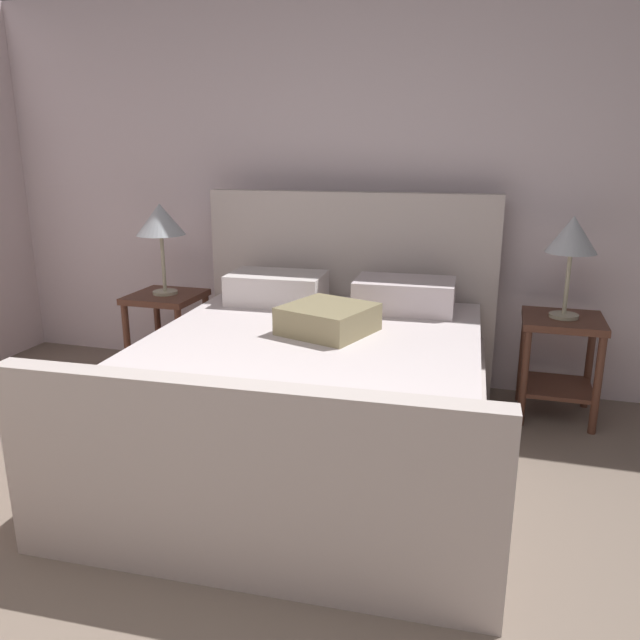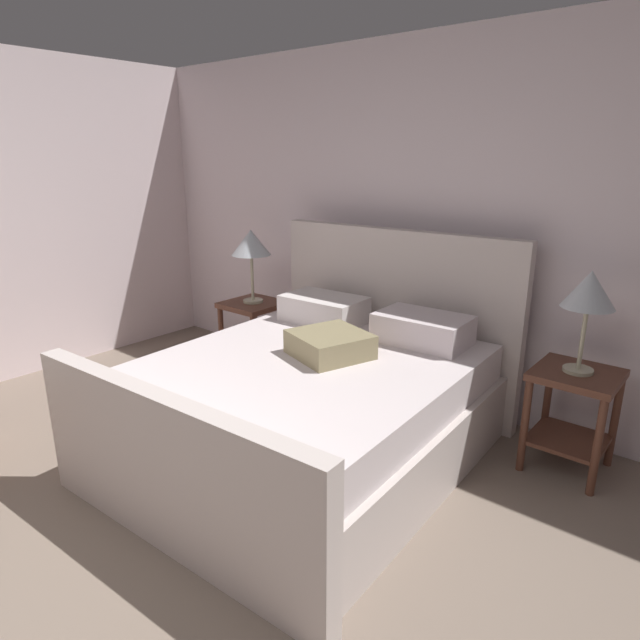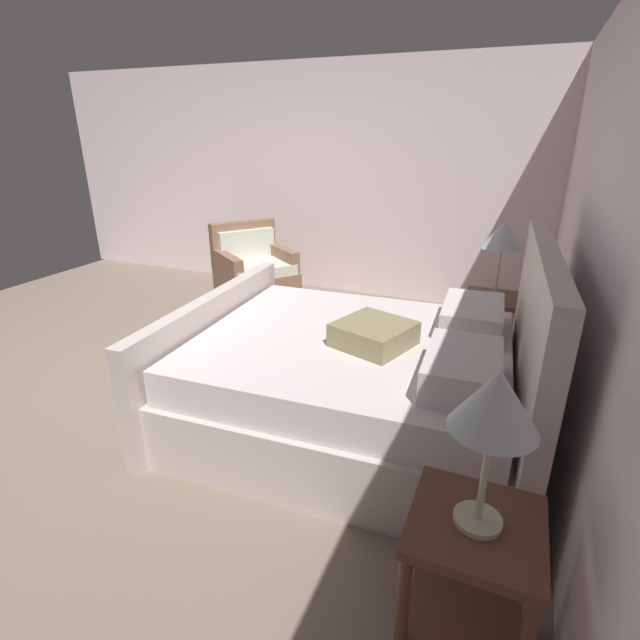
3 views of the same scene
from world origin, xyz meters
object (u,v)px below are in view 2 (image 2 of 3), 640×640
bed (314,399)px  nightstand_right (573,404)px  nightstand_left (254,325)px  table_lamp_right (589,293)px  table_lamp_left (251,244)px

bed → nightstand_right: (1.23, 0.81, 0.05)m
nightstand_right → nightstand_left: bearing=-177.3°
bed → nightstand_left: bearing=150.7°
bed → table_lamp_right: (1.23, 0.81, 0.69)m
table_lamp_right → table_lamp_left: bearing=-177.3°
nightstand_right → nightstand_left: (-2.45, -0.12, 0.00)m
bed → nightstand_right: bearing=33.2°
bed → table_lamp_right: size_ratio=3.85×
bed → table_lamp_left: bed is taller
nightstand_right → table_lamp_left: 2.55m
nightstand_right → nightstand_left: same height
table_lamp_right → nightstand_left: 2.54m
nightstand_left → table_lamp_left: bearing=90.0°
nightstand_right → table_lamp_right: table_lamp_right is taller
table_lamp_right → bed: bearing=-146.8°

